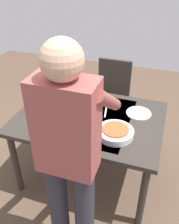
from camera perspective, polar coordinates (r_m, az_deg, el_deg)
ground_plane at (r=2.75m, az=-0.00°, el=-13.77°), size 6.00×6.00×0.00m
dining_table at (r=2.31m, az=-0.00°, el=-2.65°), size 1.32×0.95×0.74m
chair_near at (r=3.08m, az=5.06°, el=4.43°), size 0.40×0.40×0.91m
person_server at (r=1.55m, az=-4.67°, el=-9.65°), size 0.42×0.61×1.69m
wine_bottle at (r=2.37m, az=-12.30°, el=3.00°), size 0.07×0.07×0.30m
wine_glass_left at (r=2.17m, az=-2.78°, el=0.61°), size 0.07×0.07×0.15m
water_cup_near_left at (r=2.30m, az=-4.11°, el=0.77°), size 0.07×0.07×0.09m
water_cup_near_right at (r=2.52m, az=-6.62°, el=3.90°), size 0.07×0.07×0.09m
serving_bowl_pasta at (r=2.04m, az=5.93°, el=-4.59°), size 0.30×0.30×0.07m
side_bowl_salad at (r=2.10m, az=-10.21°, el=-3.72°), size 0.18×0.18×0.07m
dinner_plate_near at (r=2.04m, az=-3.68°, el=-5.40°), size 0.23×0.23×0.01m
dinner_plate_far at (r=2.34m, az=11.18°, el=-0.28°), size 0.23×0.23×0.01m
table_knife at (r=2.33m, az=3.72°, el=0.13°), size 0.05×0.20×0.00m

